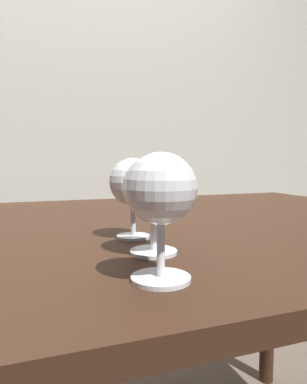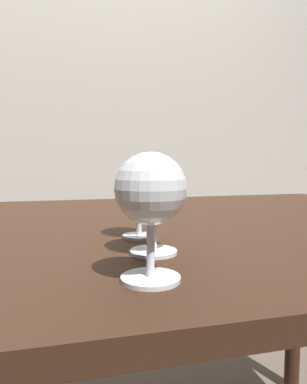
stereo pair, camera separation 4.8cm
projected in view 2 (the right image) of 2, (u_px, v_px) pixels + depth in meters
The scene contains 5 objects.
back_wall at pixel (89, 86), 1.89m from camera, with size 5.00×0.08×2.60m, color beige.
dining_table at pixel (132, 261), 0.74m from camera, with size 1.54×0.93×0.76m.
wine_glass_port at pixel (151, 193), 0.37m from camera, with size 0.08×0.08×0.14m.
wine_glass_pinot at pixel (154, 190), 0.48m from camera, with size 0.09×0.09×0.14m.
wine_glass_white at pixel (139, 184), 0.58m from camera, with size 0.08×0.08×0.14m.
Camera 2 is at (-0.13, -0.71, 0.90)m, focal length 32.44 mm.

